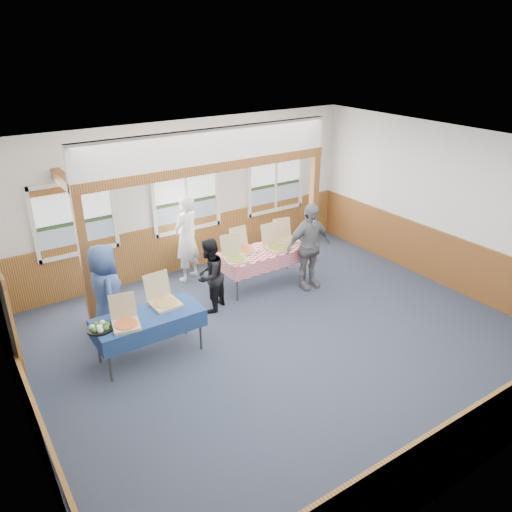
{
  "coord_description": "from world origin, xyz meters",
  "views": [
    {
      "loc": [
        -4.33,
        -5.69,
        4.76
      ],
      "look_at": [
        0.12,
        1.0,
        1.15
      ],
      "focal_mm": 35.0,
      "sensor_mm": 36.0,
      "label": 1
    }
  ],
  "objects": [
    {
      "name": "wainscot_back",
      "position": [
        0.0,
        3.48,
        0.55
      ],
      "size": [
        7.98,
        0.05,
        1.1
      ],
      "primitive_type": "cube",
      "color": "brown",
      "rests_on": "floor"
    },
    {
      "name": "pizza_box_d",
      "position": [
        0.55,
        2.09,
        0.82
      ],
      "size": [
        0.42,
        0.51,
        0.44
      ],
      "rotation": [
        0.0,
        0.0,
        0.04
      ],
      "color": "tan",
      "rests_on": "table_right"
    },
    {
      "name": "window_right",
      "position": [
        2.3,
        3.46,
        1.68
      ],
      "size": [
        1.56,
        0.1,
        1.46
      ],
      "color": "white",
      "rests_on": "wall_back"
    },
    {
      "name": "post_left",
      "position": [
        -2.5,
        2.3,
        1.2
      ],
      "size": [
        0.15,
        0.15,
        2.4
      ],
      "primitive_type": "cube",
      "color": "#603115",
      "rests_on": "floor"
    },
    {
      "name": "drink_glass",
      "position": [
        1.76,
        1.64,
        0.83
      ],
      "size": [
        0.07,
        0.07,
        0.15
      ],
      "primitive_type": "cylinder",
      "color": "#9E651A",
      "rests_on": "table_right"
    },
    {
      "name": "pizza_box_b",
      "position": [
        -1.68,
        0.97,
        0.83
      ],
      "size": [
        0.46,
        0.55,
        0.47
      ],
      "rotation": [
        0.0,
        0.0,
        0.06
      ],
      "color": "tan",
      "rests_on": "table_left"
    },
    {
      "name": "window_mid",
      "position": [
        0.0,
        3.46,
        1.68
      ],
      "size": [
        1.56,
        0.1,
        1.46
      ],
      "color": "white",
      "rests_on": "wall_back"
    },
    {
      "name": "table_right",
      "position": [
        0.91,
        1.89,
        0.7
      ],
      "size": [
        2.01,
        1.36,
        0.76
      ],
      "rotation": [
        0.0,
        0.0,
        0.3
      ],
      "color": "#2E2E2E",
      "rests_on": "floor"
    },
    {
      "name": "wall_left",
      "position": [
        -4.0,
        0.0,
        1.6
      ],
      "size": [
        0.0,
        8.0,
        8.0
      ],
      "primitive_type": "plane",
      "rotation": [
        1.57,
        0.0,
        1.57
      ],
      "color": "silver",
      "rests_on": "floor"
    },
    {
      "name": "veggie_tray",
      "position": [
        -2.78,
        0.81,
        0.79
      ],
      "size": [
        0.4,
        0.4,
        0.09
      ],
      "color": "black",
      "rests_on": "table_left"
    },
    {
      "name": "wainscot_front",
      "position": [
        0.0,
        -3.48,
        0.55
      ],
      "size": [
        7.98,
        0.05,
        1.1
      ],
      "primitive_type": "cube",
      "color": "brown",
      "rests_on": "floor"
    },
    {
      "name": "wainscot_right",
      "position": [
        3.98,
        0.0,
        0.55
      ],
      "size": [
        0.05,
        6.98,
        1.1
      ],
      "primitive_type": "cube",
      "color": "brown",
      "rests_on": "floor"
    },
    {
      "name": "window_left",
      "position": [
        -2.3,
        3.46,
        1.68
      ],
      "size": [
        1.56,
        0.1,
        1.46
      ],
      "color": "white",
      "rests_on": "wall_back"
    },
    {
      "name": "person_grey",
      "position": [
        1.58,
        1.31,
        0.89
      ],
      "size": [
        1.05,
        0.46,
        1.77
      ],
      "primitive_type": "imported",
      "rotation": [
        0.0,
        0.0,
        -0.03
      ],
      "color": "slate",
      "rests_on": "floor"
    },
    {
      "name": "pizza_box_a",
      "position": [
        -2.42,
        0.7,
        0.82
      ],
      "size": [
        0.48,
        0.55,
        0.43
      ],
      "rotation": [
        0.0,
        0.0,
        -0.21
      ],
      "color": "tan",
      "rests_on": "table_left"
    },
    {
      "name": "wall_back",
      "position": [
        0.0,
        3.5,
        1.6
      ],
      "size": [
        8.0,
        0.0,
        8.0
      ],
      "primitive_type": "plane",
      "rotation": [
        1.57,
        0.0,
        0.0
      ],
      "color": "silver",
      "rests_on": "floor"
    },
    {
      "name": "pizza_box_f",
      "position": [
        1.56,
        2.04,
        0.82
      ],
      "size": [
        0.47,
        0.54,
        0.43
      ],
      "rotation": [
        0.0,
        0.0,
        -0.16
      ],
      "color": "tan",
      "rests_on": "table_right"
    },
    {
      "name": "man_blue",
      "position": [
        -2.38,
        1.71,
        0.85
      ],
      "size": [
        0.63,
        0.89,
        1.7
      ],
      "primitive_type": "imported",
      "rotation": [
        0.0,
        0.0,
        1.45
      ],
      "color": "#364F87",
      "rests_on": "floor"
    },
    {
      "name": "wainscot_left",
      "position": [
        -3.98,
        0.0,
        0.55
      ],
      "size": [
        0.05,
        6.98,
        1.1
      ],
      "primitive_type": "cube",
      "color": "brown",
      "rests_on": "floor"
    },
    {
      "name": "pizza_box_e",
      "position": [
        1.16,
        1.82,
        0.83
      ],
      "size": [
        0.43,
        0.53,
        0.47
      ],
      "rotation": [
        0.0,
        0.0,
        -0.0
      ],
      "color": "tan",
      "rests_on": "table_right"
    },
    {
      "name": "wall_front",
      "position": [
        0.0,
        -3.5,
        1.6
      ],
      "size": [
        8.0,
        0.0,
        8.0
      ],
      "primitive_type": "plane",
      "rotation": [
        -1.57,
        0.0,
        0.0
      ],
      "color": "silver",
      "rests_on": "floor"
    },
    {
      "name": "ceiling",
      "position": [
        0.0,
        0.0,
        3.2
      ],
      "size": [
        8.0,
        8.0,
        0.0
      ],
      "primitive_type": "plane",
      "rotation": [
        3.14,
        0.0,
        0.0
      ],
      "color": "white",
      "rests_on": "wall_back"
    },
    {
      "name": "cross_beam",
      "position": [
        0.0,
        2.3,
        2.49
      ],
      "size": [
        5.15,
        0.18,
        0.18
      ],
      "primitive_type": "cube",
      "color": "#603115",
      "rests_on": "post_left"
    },
    {
      "name": "post_right",
      "position": [
        2.5,
        2.3,
        1.2
      ],
      "size": [
        0.15,
        0.15,
        2.4
      ],
      "primitive_type": "cube",
      "color": "#603115",
      "rests_on": "floor"
    },
    {
      "name": "floor",
      "position": [
        0.0,
        0.0,
        0.0
      ],
      "size": [
        8.0,
        8.0,
        0.0
      ],
      "primitive_type": "plane",
      "color": "#262F3E",
      "rests_on": "ground"
    },
    {
      "name": "wall_right",
      "position": [
        4.0,
        0.0,
        1.6
      ],
      "size": [
        0.0,
        8.0,
        8.0
      ],
      "primitive_type": "plane",
      "rotation": [
        1.57,
        0.0,
        -1.57
      ],
      "color": "silver",
      "rests_on": "floor"
    },
    {
      "name": "pizza_box_c",
      "position": [
        0.16,
        1.8,
        0.83
      ],
      "size": [
        0.49,
        0.56,
        0.45
      ],
      "rotation": [
        0.0,
        0.0,
        -0.15
      ],
      "color": "tan",
      "rests_on": "table_right"
    },
    {
      "name": "cased_opening",
      "position": [
        -3.96,
        0.9,
        1.05
      ],
      "size": [
        0.06,
        1.3,
        2.1
      ],
      "primitive_type": "cube",
      "color": "#2E2E2E",
      "rests_on": "wall_left"
    },
    {
      "name": "woman_white",
      "position": [
        -0.29,
        2.96,
        0.92
      ],
      "size": [
        0.79,
        0.67,
        1.83
      ],
      "primitive_type": "imported",
      "rotation": [
        0.0,
        0.0,
        3.55
      ],
      "color": "white",
      "rests_on": "floor"
    },
    {
      "name": "woman_black",
      "position": [
        -0.52,
        1.57,
        0.71
      ],
      "size": [
        0.87,
        0.82,
        1.41
      ],
      "primitive_type": "imported",
      "rotation": [
        0.0,
        0.0,
        3.72
      ],
      "color": "black",
      "rests_on": "floor"
    },
    {
      "name": "table_left",
      "position": [
        -2.03,
        0.81,
        0.7
      ],
      "size": [
        1.79,
        1.04,
        0.76
      ],
      "rotation": [
        0.0,
        0.0,
        0.18
      ],
      "color": "#2E2E2E",
      "rests_on": "floor"
    }
  ]
}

